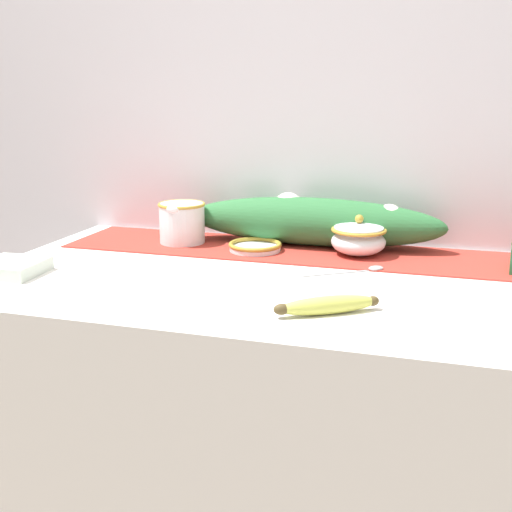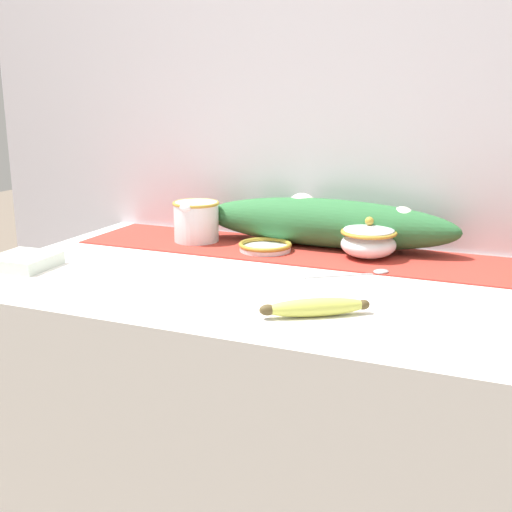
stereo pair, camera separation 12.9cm
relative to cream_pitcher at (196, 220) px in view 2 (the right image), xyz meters
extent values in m
cube|color=silver|center=(0.32, -0.22, -0.52)|extent=(1.28, 0.71, 0.93)
cube|color=silver|center=(0.32, 0.15, 0.21)|extent=(2.08, 0.04, 2.40)
cube|color=#B23328|center=(0.32, 0.00, -0.06)|extent=(1.18, 0.25, 0.00)
cylinder|color=white|center=(0.00, 0.00, 0.00)|extent=(0.11, 0.11, 0.10)
torus|color=#B79333|center=(0.00, 0.00, 0.04)|extent=(0.12, 0.12, 0.01)
torus|color=white|center=(0.00, 0.07, 0.00)|extent=(0.05, 0.01, 0.05)
ellipsoid|color=white|center=(0.00, -0.05, 0.04)|extent=(0.03, 0.02, 0.02)
ellipsoid|color=white|center=(0.44, 0.00, -0.02)|extent=(0.13, 0.13, 0.06)
torus|color=#B79333|center=(0.44, 0.00, 0.00)|extent=(0.13, 0.13, 0.01)
ellipsoid|color=white|center=(0.44, 0.00, 0.01)|extent=(0.12, 0.12, 0.02)
sphere|color=#B79333|center=(0.44, 0.00, 0.03)|extent=(0.02, 0.02, 0.02)
cylinder|color=white|center=(0.20, -0.03, -0.05)|extent=(0.12, 0.12, 0.01)
torus|color=#B79333|center=(0.20, -0.03, -0.04)|extent=(0.13, 0.13, 0.01)
ellipsoid|color=#CCD156|center=(0.45, -0.42, -0.04)|extent=(0.17, 0.12, 0.03)
ellipsoid|color=brown|center=(0.38, -0.46, -0.04)|extent=(0.03, 0.03, 0.02)
ellipsoid|color=brown|center=(0.52, -0.37, -0.04)|extent=(0.03, 0.03, 0.02)
cube|color=#B7B7BC|center=(0.42, -0.17, -0.06)|extent=(0.13, 0.09, 0.00)
ellipsoid|color=#B7B7BC|center=(0.50, -0.11, -0.05)|extent=(0.04, 0.04, 0.01)
cube|color=silver|center=(-0.23, -0.36, -0.04)|extent=(0.13, 0.13, 0.03)
ellipsoid|color=#2D6B38|center=(0.32, 0.07, 0.00)|extent=(0.64, 0.13, 0.12)
sphere|color=silver|center=(0.11, 0.08, 0.02)|extent=(0.05, 0.05, 0.05)
sphere|color=silver|center=(0.25, 0.08, 0.03)|extent=(0.08, 0.08, 0.08)
sphere|color=silver|center=(0.39, 0.06, 0.02)|extent=(0.05, 0.05, 0.05)
sphere|color=silver|center=(0.50, 0.06, 0.03)|extent=(0.06, 0.06, 0.06)
camera|label=1|loc=(0.63, -1.45, 0.31)|focal=45.00mm
camera|label=2|loc=(0.75, -1.41, 0.31)|focal=45.00mm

